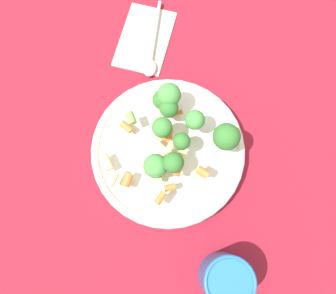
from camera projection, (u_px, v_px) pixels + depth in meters
name	position (u px, v px, depth m)	size (l,w,h in m)	color
ground_plane	(168.00, 154.00, 0.61)	(3.00, 3.00, 0.00)	maroon
bowl	(168.00, 151.00, 0.59)	(0.27, 0.27, 0.04)	silver
pasta_salad	(178.00, 133.00, 0.54)	(0.23, 0.18, 0.07)	#8CB766
cup	(223.00, 280.00, 0.51)	(0.08, 0.08, 0.09)	#2366B2
napkin	(145.00, 38.00, 0.67)	(0.17, 0.18, 0.01)	beige
spoon	(152.00, 52.00, 0.65)	(0.10, 0.16, 0.01)	silver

